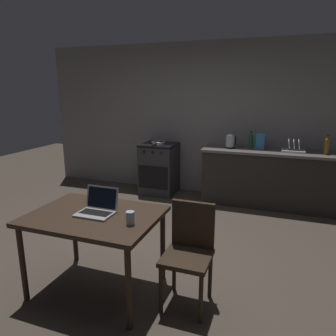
{
  "coord_description": "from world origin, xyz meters",
  "views": [
    {
      "loc": [
        1.43,
        -2.95,
        1.83
      ],
      "look_at": [
        0.09,
        0.76,
        0.84
      ],
      "focal_mm": 33.54,
      "sensor_mm": 36.0,
      "label": 1
    }
  ],
  "objects_px": {
    "dining_table": "(95,222)",
    "cereal_box": "(260,141)",
    "drinking_glass": "(130,218)",
    "bottle": "(327,145)",
    "laptop": "(97,209)",
    "dish_rack": "(293,149)",
    "frying_pan": "(158,142)",
    "chair": "(189,247)",
    "electric_kettle": "(230,141)",
    "bottle_b": "(251,140)",
    "stove_oven": "(159,168)"
  },
  "relations": [
    {
      "from": "cereal_box",
      "to": "dish_rack",
      "type": "bearing_deg",
      "value": -2.29
    },
    {
      "from": "dining_table",
      "to": "drinking_glass",
      "type": "bearing_deg",
      "value": -12.69
    },
    {
      "from": "cereal_box",
      "to": "drinking_glass",
      "type": "bearing_deg",
      "value": -105.13
    },
    {
      "from": "laptop",
      "to": "electric_kettle",
      "type": "bearing_deg",
      "value": 69.7
    },
    {
      "from": "drinking_glass",
      "to": "electric_kettle",
      "type": "bearing_deg",
      "value": 83.52
    },
    {
      "from": "chair",
      "to": "cereal_box",
      "type": "relative_size",
      "value": 3.4
    },
    {
      "from": "chair",
      "to": "cereal_box",
      "type": "height_order",
      "value": "cereal_box"
    },
    {
      "from": "cereal_box",
      "to": "bottle_b",
      "type": "distance_m",
      "value": 0.16
    },
    {
      "from": "electric_kettle",
      "to": "frying_pan",
      "type": "xyz_separation_m",
      "value": [
        -1.25,
        -0.03,
        -0.08
      ]
    },
    {
      "from": "dish_rack",
      "to": "bottle_b",
      "type": "distance_m",
      "value": 0.66
    },
    {
      "from": "dish_rack",
      "to": "dining_table",
      "type": "bearing_deg",
      "value": -120.74
    },
    {
      "from": "frying_pan",
      "to": "electric_kettle",
      "type": "bearing_deg",
      "value": 1.3
    },
    {
      "from": "chair",
      "to": "cereal_box",
      "type": "bearing_deg",
      "value": 62.91
    },
    {
      "from": "stove_oven",
      "to": "electric_kettle",
      "type": "distance_m",
      "value": 1.37
    },
    {
      "from": "dining_table",
      "to": "drinking_glass",
      "type": "relative_size",
      "value": 10.26
    },
    {
      "from": "dining_table",
      "to": "cereal_box",
      "type": "xyz_separation_m",
      "value": [
        1.21,
        2.9,
        0.36
      ]
    },
    {
      "from": "stove_oven",
      "to": "electric_kettle",
      "type": "height_order",
      "value": "electric_kettle"
    },
    {
      "from": "chair",
      "to": "cereal_box",
      "type": "distance_m",
      "value": 2.84
    },
    {
      "from": "laptop",
      "to": "cereal_box",
      "type": "bearing_deg",
      "value": 61.35
    },
    {
      "from": "dish_rack",
      "to": "cereal_box",
      "type": "bearing_deg",
      "value": 177.71
    },
    {
      "from": "drinking_glass",
      "to": "dining_table",
      "type": "bearing_deg",
      "value": 167.31
    },
    {
      "from": "drinking_glass",
      "to": "dish_rack",
      "type": "relative_size",
      "value": 0.33
    },
    {
      "from": "chair",
      "to": "bottle",
      "type": "xyz_separation_m",
      "value": [
        1.31,
        2.7,
        0.53
      ]
    },
    {
      "from": "dining_table",
      "to": "chair",
      "type": "height_order",
      "value": "chair"
    },
    {
      "from": "cereal_box",
      "to": "dish_rack",
      "type": "distance_m",
      "value": 0.51
    },
    {
      "from": "chair",
      "to": "electric_kettle",
      "type": "distance_m",
      "value": 2.79
    },
    {
      "from": "laptop",
      "to": "drinking_glass",
      "type": "relative_size",
      "value": 2.86
    },
    {
      "from": "drinking_glass",
      "to": "cereal_box",
      "type": "xyz_separation_m",
      "value": [
        0.81,
        2.99,
        0.23
      ]
    },
    {
      "from": "stove_oven",
      "to": "frying_pan",
      "type": "xyz_separation_m",
      "value": [
        -0.0,
        -0.03,
        0.48
      ]
    },
    {
      "from": "electric_kettle",
      "to": "dish_rack",
      "type": "bearing_deg",
      "value": 0.0
    },
    {
      "from": "chair",
      "to": "drinking_glass",
      "type": "bearing_deg",
      "value": -173.04
    },
    {
      "from": "laptop",
      "to": "bottle",
      "type": "bearing_deg",
      "value": 46.54
    },
    {
      "from": "stove_oven",
      "to": "bottle_b",
      "type": "relative_size",
      "value": 3.22
    },
    {
      "from": "dish_rack",
      "to": "bottle",
      "type": "bearing_deg",
      "value": -6.35
    },
    {
      "from": "cereal_box",
      "to": "bottle_b",
      "type": "bearing_deg",
      "value": 158.51
    },
    {
      "from": "drinking_glass",
      "to": "cereal_box",
      "type": "height_order",
      "value": "cereal_box"
    },
    {
      "from": "stove_oven",
      "to": "bottle_b",
      "type": "xyz_separation_m",
      "value": [
        1.57,
        0.08,
        0.59
      ]
    },
    {
      "from": "frying_pan",
      "to": "chair",
      "type": "bearing_deg",
      "value": -63.44
    },
    {
      "from": "frying_pan",
      "to": "dish_rack",
      "type": "bearing_deg",
      "value": 0.73
    },
    {
      "from": "dining_table",
      "to": "chair",
      "type": "distance_m",
      "value": 0.87
    },
    {
      "from": "stove_oven",
      "to": "drinking_glass",
      "type": "bearing_deg",
      "value": -72.96
    },
    {
      "from": "chair",
      "to": "electric_kettle",
      "type": "bearing_deg",
      "value": 72.65
    },
    {
      "from": "electric_kettle",
      "to": "drinking_glass",
      "type": "relative_size",
      "value": 2.03
    },
    {
      "from": "bottle",
      "to": "drinking_glass",
      "type": "relative_size",
      "value": 2.65
    },
    {
      "from": "laptop",
      "to": "drinking_glass",
      "type": "xyz_separation_m",
      "value": [
        0.38,
        -0.11,
        0.01
      ]
    },
    {
      "from": "laptop",
      "to": "dish_rack",
      "type": "bearing_deg",
      "value": 53.24
    },
    {
      "from": "dining_table",
      "to": "cereal_box",
      "type": "distance_m",
      "value": 3.16
    },
    {
      "from": "dining_table",
      "to": "bottle_b",
      "type": "height_order",
      "value": "bottle_b"
    },
    {
      "from": "drinking_glass",
      "to": "bottle_b",
      "type": "distance_m",
      "value": 3.13
    },
    {
      "from": "cereal_box",
      "to": "bottle_b",
      "type": "xyz_separation_m",
      "value": [
        -0.15,
        0.06,
        0.0
      ]
    }
  ]
}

